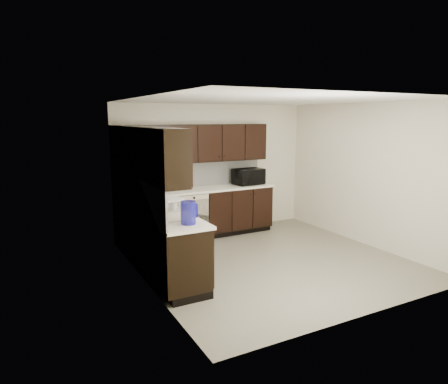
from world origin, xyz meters
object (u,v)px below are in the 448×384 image
object	(u,v)px
sink	(169,220)
storage_bin	(167,206)
blue_pitcher	(188,213)
microwave	(248,177)
toaster_oven	(130,189)

from	to	relation	value
sink	storage_bin	size ratio (longest dim) A/B	1.95
sink	blue_pitcher	distance (m)	0.57
sink	microwave	xyz separation A→B (m)	(2.27, 1.67, 0.22)
storage_bin	blue_pitcher	bearing A→B (deg)	-90.15
toaster_oven	blue_pitcher	bearing A→B (deg)	-62.00
microwave	storage_bin	distance (m)	2.63
storage_bin	sink	bearing A→B (deg)	-105.14
blue_pitcher	toaster_oven	bearing A→B (deg)	102.40
blue_pitcher	storage_bin	bearing A→B (deg)	98.92
microwave	storage_bin	size ratio (longest dim) A/B	1.35
blue_pitcher	sink	bearing A→B (deg)	105.67
microwave	sink	bearing A→B (deg)	-149.53
toaster_oven	storage_bin	distance (m)	1.48
sink	blue_pitcher	bearing A→B (deg)	-83.39
sink	storage_bin	xyz separation A→B (m)	(0.06, 0.24, 0.14)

